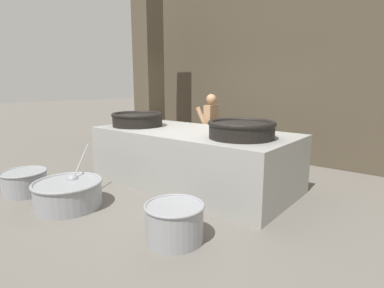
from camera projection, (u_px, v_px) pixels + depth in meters
name	position (u px, v px, depth m)	size (l,w,h in m)	color
ground_plane	(192.00, 183.00, 5.28)	(60.00, 60.00, 0.00)	#666059
back_wall	(265.00, 70.00, 6.93)	(7.83, 0.24, 4.09)	#4C4233
support_pillar	(149.00, 71.00, 7.17)	(0.52, 0.52, 4.09)	#4C4233
hearth_platform	(192.00, 157.00, 5.19)	(3.48, 1.66, 0.94)	gray
giant_wok_near	(138.00, 119.00, 5.64)	(0.96, 0.96, 0.25)	black
giant_wok_far	(242.00, 129.00, 4.33)	(0.98, 0.98, 0.25)	black
cook	(211.00, 128.00, 6.27)	(0.42, 0.60, 1.53)	#9E7551
prep_bowl_vegetables	(68.00, 192.00, 4.23)	(0.95, 1.11, 0.77)	gray
prep_bowl_meat	(25.00, 181.00, 4.74)	(0.69, 0.69, 0.37)	gray
prep_bowl_extra	(174.00, 221.00, 3.30)	(0.67, 0.67, 0.42)	gray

